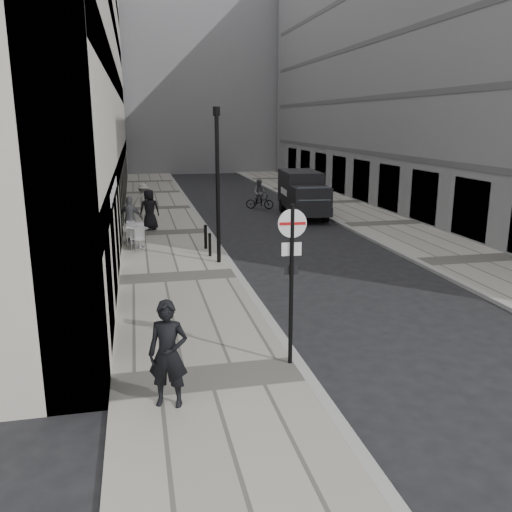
{
  "coord_description": "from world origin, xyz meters",
  "views": [
    {
      "loc": [
        -3.29,
        -7.49,
        5.25
      ],
      "look_at": [
        0.05,
        7.55,
        1.4
      ],
      "focal_mm": 38.0,
      "sensor_mm": 36.0,
      "label": 1
    }
  ],
  "objects_px": {
    "walking_man": "(168,354)",
    "sign_post": "(292,264)",
    "panel_van": "(303,192)",
    "cyclist": "(260,197)",
    "lamppost": "(218,178)"
  },
  "relations": [
    {
      "from": "sign_post",
      "to": "lamppost",
      "type": "height_order",
      "value": "lamppost"
    },
    {
      "from": "sign_post",
      "to": "walking_man",
      "type": "bearing_deg",
      "value": -150.82
    },
    {
      "from": "lamppost",
      "to": "cyclist",
      "type": "bearing_deg",
      "value": 70.58
    },
    {
      "from": "lamppost",
      "to": "panel_van",
      "type": "relative_size",
      "value": 1.03
    },
    {
      "from": "walking_man",
      "to": "panel_van",
      "type": "height_order",
      "value": "panel_van"
    },
    {
      "from": "walking_man",
      "to": "panel_van",
      "type": "relative_size",
      "value": 0.37
    },
    {
      "from": "sign_post",
      "to": "panel_van",
      "type": "bearing_deg",
      "value": 76.33
    },
    {
      "from": "walking_man",
      "to": "sign_post",
      "type": "bearing_deg",
      "value": 41.99
    },
    {
      "from": "sign_post",
      "to": "cyclist",
      "type": "xyz_separation_m",
      "value": [
        4.26,
        21.6,
        -1.64
      ]
    },
    {
      "from": "walking_man",
      "to": "lamppost",
      "type": "distance_m",
      "value": 10.68
    },
    {
      "from": "panel_van",
      "to": "cyclist",
      "type": "distance_m",
      "value": 3.62
    },
    {
      "from": "cyclist",
      "to": "panel_van",
      "type": "bearing_deg",
      "value": -38.27
    },
    {
      "from": "walking_man",
      "to": "lamppost",
      "type": "bearing_deg",
      "value": 93.5
    },
    {
      "from": "walking_man",
      "to": "lamppost",
      "type": "relative_size",
      "value": 0.36
    },
    {
      "from": "walking_man",
      "to": "sign_post",
      "type": "height_order",
      "value": "sign_post"
    }
  ]
}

